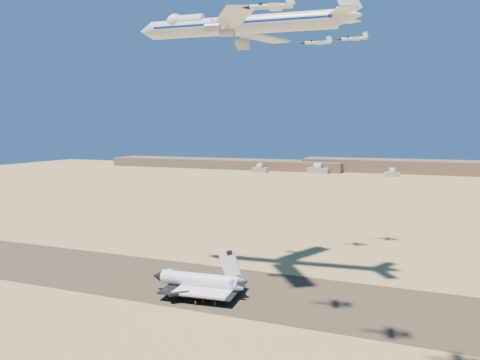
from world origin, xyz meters
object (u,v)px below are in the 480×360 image
at_px(shuttle, 199,282).
at_px(crew_b, 215,304).
at_px(crew_a, 196,304).
at_px(chase_jet_a, 270,6).
at_px(chase_jet_d, 317,42).
at_px(chase_jet_e, 353,38).
at_px(crew_c, 203,301).
at_px(carrier_747, 234,26).

xyz_separation_m(shuttle, crew_b, (10.47, -8.43, -3.84)).
height_order(shuttle, crew_a, shuttle).
bearing_deg(chase_jet_a, chase_jet_d, 81.07).
height_order(chase_jet_d, chase_jet_e, chase_jet_e).
distance_m(shuttle, chase_jet_a, 99.04).
bearing_deg(shuttle, crew_c, -60.52).
bearing_deg(crew_a, chase_jet_e, -42.72).
xyz_separation_m(crew_c, chase_jet_d, (21.45, 77.71, 100.31)).
xyz_separation_m(crew_c, chase_jet_e, (35.28, 95.78, 104.32)).
height_order(crew_a, chase_jet_e, chase_jet_e).
xyz_separation_m(crew_a, chase_jet_a, (29.28, -8.56, 94.99)).
height_order(shuttle, crew_c, shuttle).
bearing_deg(chase_jet_d, crew_a, -118.74).
height_order(chase_jet_a, chase_jet_e, chase_jet_e).
bearing_deg(chase_jet_e, chase_jet_a, -99.13).
bearing_deg(shuttle, chase_jet_e, 59.80).
height_order(crew_a, chase_jet_a, chase_jet_a).
relative_size(shuttle, carrier_747, 0.41).
distance_m(carrier_747, crew_a, 106.31).
relative_size(crew_c, chase_jet_d, 0.12).
xyz_separation_m(carrier_747, chase_jet_d, (22.62, 46.17, -0.26)).
bearing_deg(crew_b, shuttle, 26.86).
xyz_separation_m(crew_b, crew_c, (-4.85, 0.32, -0.00)).
bearing_deg(chase_jet_d, shuttle, -124.17).
distance_m(carrier_747, crew_c, 105.40).
distance_m(carrier_747, crew_b, 105.66).
bearing_deg(crew_c, chase_jet_e, -88.30).
distance_m(shuttle, chase_jet_d, 121.98).
bearing_deg(crew_c, chase_jet_d, -83.51).
distance_m(crew_a, crew_b, 6.74).
distance_m(crew_a, chase_jet_e, 148.21).
height_order(carrier_747, chase_jet_e, carrier_747).
bearing_deg(chase_jet_d, crew_c, -118.35).
relative_size(shuttle, chase_jet_e, 2.38).
height_order(carrier_747, crew_b, carrier_747).
bearing_deg(shuttle, crew_a, -74.14).
distance_m(crew_b, crew_c, 4.86).
bearing_deg(chase_jet_e, crew_c, -115.42).
relative_size(chase_jet_d, chase_jet_e, 0.97).
height_order(crew_c, chase_jet_e, chase_jet_e).
bearing_deg(crew_c, crew_b, -161.80).
bearing_deg(chase_jet_e, crew_b, -112.77).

